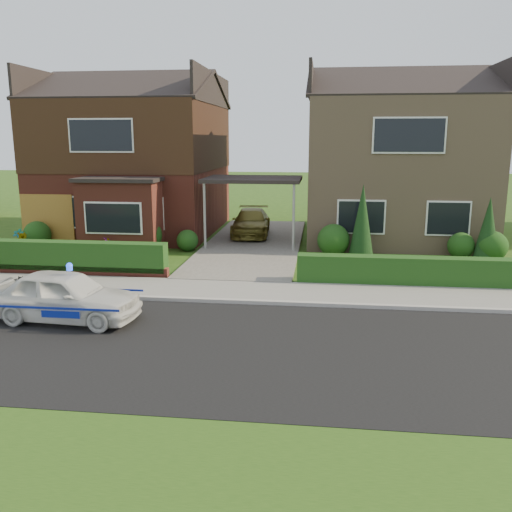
# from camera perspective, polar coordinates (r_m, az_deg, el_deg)

# --- Properties ---
(ground) EXTENTS (120.00, 120.00, 0.00)m
(ground) POSITION_cam_1_polar(r_m,az_deg,el_deg) (11.71, -7.11, -9.35)
(ground) COLOR #234612
(ground) RESTS_ON ground
(road) EXTENTS (60.00, 6.00, 0.02)m
(road) POSITION_cam_1_polar(r_m,az_deg,el_deg) (11.71, -7.11, -9.35)
(road) COLOR black
(road) RESTS_ON ground
(kerb) EXTENTS (60.00, 0.16, 0.12)m
(kerb) POSITION_cam_1_polar(r_m,az_deg,el_deg) (14.50, -4.22, -4.74)
(kerb) COLOR #9E9993
(kerb) RESTS_ON ground
(sidewalk) EXTENTS (60.00, 2.00, 0.10)m
(sidewalk) POSITION_cam_1_polar(r_m,az_deg,el_deg) (15.49, -3.48, -3.65)
(sidewalk) COLOR slate
(sidewalk) RESTS_ON ground
(grass_verge) EXTENTS (60.00, 4.00, 0.01)m
(grass_verge) POSITION_cam_1_polar(r_m,az_deg,el_deg) (7.53, -17.07, -23.17)
(grass_verge) COLOR #234612
(grass_verge) RESTS_ON ground
(driveway) EXTENTS (3.80, 12.00, 0.12)m
(driveway) POSITION_cam_1_polar(r_m,az_deg,el_deg) (22.12, -0.28, 1.26)
(driveway) COLOR #666059
(driveway) RESTS_ON ground
(house_left) EXTENTS (7.50, 9.53, 7.25)m
(house_left) POSITION_cam_1_polar(r_m,az_deg,el_deg) (25.89, -12.50, 10.94)
(house_left) COLOR maroon
(house_left) RESTS_ON ground
(house_right) EXTENTS (7.50, 8.06, 7.25)m
(house_right) POSITION_cam_1_polar(r_m,az_deg,el_deg) (24.74, 14.30, 10.46)
(house_right) COLOR #9E7E60
(house_right) RESTS_ON ground
(carport_link) EXTENTS (3.80, 3.00, 2.77)m
(carport_link) POSITION_cam_1_polar(r_m,az_deg,el_deg) (21.73, -0.30, 7.97)
(carport_link) COLOR black
(carport_link) RESTS_ON ground
(garage_door) EXTENTS (2.20, 0.10, 2.10)m
(garage_door) POSITION_cam_1_polar(r_m,az_deg,el_deg) (23.48, -21.06, 3.52)
(garage_door) COLOR brown
(garage_door) RESTS_ON ground
(dwarf_wall) EXTENTS (7.70, 0.25, 0.36)m
(dwarf_wall) POSITION_cam_1_polar(r_m,az_deg,el_deg) (18.45, -20.80, -1.42)
(dwarf_wall) COLOR maroon
(dwarf_wall) RESTS_ON ground
(hedge_left) EXTENTS (7.50, 0.55, 0.90)m
(hedge_left) POSITION_cam_1_polar(r_m,az_deg,el_deg) (18.62, -20.55, -1.85)
(hedge_left) COLOR #123510
(hedge_left) RESTS_ON ground
(hedge_right) EXTENTS (7.50, 0.55, 0.80)m
(hedge_right) POSITION_cam_1_polar(r_m,az_deg,el_deg) (16.75, 17.29, -3.14)
(hedge_right) COLOR #123510
(hedge_right) RESTS_ON ground
(shrub_left_far) EXTENTS (1.08, 1.08, 1.08)m
(shrub_left_far) POSITION_cam_1_polar(r_m,az_deg,el_deg) (23.27, -22.04, 2.10)
(shrub_left_far) COLOR #123510
(shrub_left_far) RESTS_ON ground
(shrub_left_mid) EXTENTS (1.32, 1.32, 1.32)m
(shrub_left_mid) POSITION_cam_1_polar(r_m,az_deg,el_deg) (21.26, -11.63, 2.19)
(shrub_left_mid) COLOR #123510
(shrub_left_mid) RESTS_ON ground
(shrub_left_near) EXTENTS (0.84, 0.84, 0.84)m
(shrub_left_near) POSITION_cam_1_polar(r_m,az_deg,el_deg) (21.14, -7.23, 1.63)
(shrub_left_near) COLOR #123510
(shrub_left_near) RESTS_ON ground
(shrub_right_near) EXTENTS (1.20, 1.20, 1.20)m
(shrub_right_near) POSITION_cam_1_polar(r_m,az_deg,el_deg) (20.29, 8.15, 1.67)
(shrub_right_near) COLOR #123510
(shrub_right_near) RESTS_ON ground
(shrub_right_mid) EXTENTS (0.96, 0.96, 0.96)m
(shrub_right_mid) POSITION_cam_1_polar(r_m,az_deg,el_deg) (21.03, 20.77, 1.03)
(shrub_right_mid) COLOR #123510
(shrub_right_mid) RESTS_ON ground
(shrub_right_far) EXTENTS (1.08, 1.08, 1.08)m
(shrub_right_far) POSITION_cam_1_polar(r_m,az_deg,el_deg) (21.00, 23.62, 0.95)
(shrub_right_far) COLOR #123510
(shrub_right_far) RESTS_ON ground
(conifer_a) EXTENTS (0.90, 0.90, 2.60)m
(conifer_a) POSITION_cam_1_polar(r_m,az_deg,el_deg) (20.03, 11.09, 3.46)
(conifer_a) COLOR black
(conifer_a) RESTS_ON ground
(conifer_b) EXTENTS (0.90, 0.90, 2.20)m
(conifer_b) POSITION_cam_1_polar(r_m,az_deg,el_deg) (20.85, 23.22, 2.47)
(conifer_b) COLOR black
(conifer_b) RESTS_ON ground
(police_car) EXTENTS (3.32, 3.71, 1.39)m
(police_car) POSITION_cam_1_polar(r_m,az_deg,el_deg) (13.70, -19.47, -4.03)
(police_car) COLOR silver
(police_car) RESTS_ON ground
(driveway_car) EXTENTS (1.80, 3.95, 1.12)m
(driveway_car) POSITION_cam_1_polar(r_m,az_deg,el_deg) (23.81, -0.52, 3.56)
(driveway_car) COLOR olive
(driveway_car) RESTS_ON driveway
(potted_plant_a) EXTENTS (0.44, 0.31, 0.82)m
(potted_plant_a) POSITION_cam_1_polar(r_m,az_deg,el_deg) (23.12, -23.69, 1.57)
(potted_plant_a) COLOR gray
(potted_plant_a) RESTS_ON ground
(potted_plant_b) EXTENTS (0.49, 0.44, 0.75)m
(potted_plant_b) POSITION_cam_1_polar(r_m,az_deg,el_deg) (22.73, -23.44, 1.34)
(potted_plant_b) COLOR gray
(potted_plant_b) RESTS_ON ground
(potted_plant_c) EXTENTS (0.45, 0.45, 0.68)m
(potted_plant_c) POSITION_cam_1_polar(r_m,az_deg,el_deg) (20.92, -15.37, 0.95)
(potted_plant_c) COLOR gray
(potted_plant_c) RESTS_ON ground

